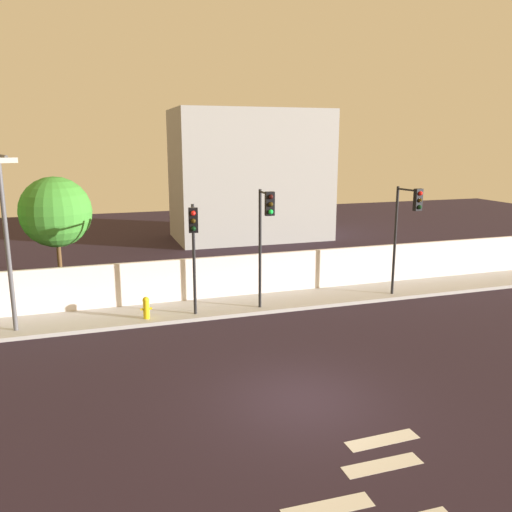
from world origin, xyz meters
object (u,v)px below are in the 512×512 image
object	(u,v)px
traffic_light_left	(407,218)
roadside_tree_midleft	(56,212)
fire_hydrant	(146,307)
street_lamp_curbside	(7,228)
traffic_light_center	(194,237)
traffic_light_right	(265,225)

from	to	relation	value
traffic_light_left	roadside_tree_midleft	distance (m)	14.69
fire_hydrant	roadside_tree_midleft	world-z (taller)	roadside_tree_midleft
fire_hydrant	traffic_light_left	bearing A→B (deg)	-3.59
street_lamp_curbside	fire_hydrant	world-z (taller)	street_lamp_curbside
fire_hydrant	roadside_tree_midleft	xyz separation A→B (m)	(-3.15, 3.48, 3.34)
traffic_light_center	fire_hydrant	size ratio (longest dim) A/B	5.04
traffic_light_center	roadside_tree_midleft	distance (m)	6.46
traffic_light_center	street_lamp_curbside	size ratio (longest dim) A/B	0.69
street_lamp_curbside	roadside_tree_midleft	world-z (taller)	street_lamp_curbside
traffic_light_center	fire_hydrant	world-z (taller)	traffic_light_center
fire_hydrant	traffic_light_right	bearing A→B (deg)	-7.61
traffic_light_left	traffic_light_right	size ratio (longest dim) A/B	0.99
street_lamp_curbside	roadside_tree_midleft	xyz separation A→B (m)	(1.41, 3.64, 0.01)
traffic_light_center	fire_hydrant	bearing A→B (deg)	160.26
traffic_light_right	street_lamp_curbside	size ratio (longest dim) A/B	0.77
fire_hydrant	roadside_tree_midleft	distance (m)	5.76
fire_hydrant	traffic_light_center	bearing A→B (deg)	-19.74
street_lamp_curbside	roadside_tree_midleft	bearing A→B (deg)	68.88
traffic_light_left	traffic_light_center	xyz separation A→B (m)	(-9.14, 0.04, -0.30)
street_lamp_curbside	traffic_light_center	bearing A→B (deg)	-4.38
traffic_light_center	street_lamp_curbside	distance (m)	6.39
traffic_light_left	traffic_light_right	distance (m)	6.32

